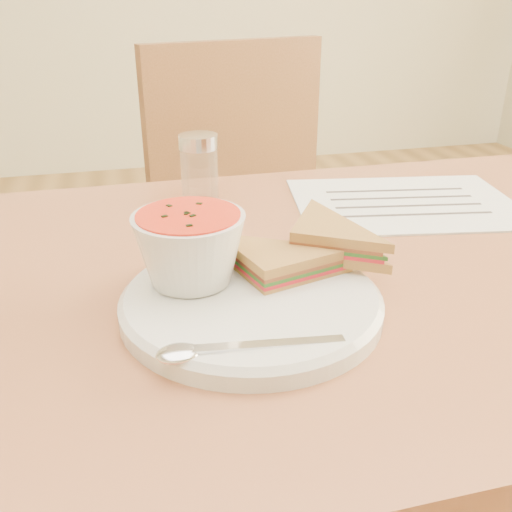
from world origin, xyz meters
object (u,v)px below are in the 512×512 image
object	(u,v)px
plate	(251,303)
soup_bowl	(190,252)
dining_table	(318,486)
condiment_shaker	(199,169)
chair_far	(278,279)

from	to	relation	value
plate	soup_bowl	bearing A→B (deg)	145.80
dining_table	condiment_shaker	xyz separation A→B (m)	(-0.12, 0.23, 0.43)
soup_bowl	dining_table	bearing A→B (deg)	17.53
chair_far	soup_bowl	bearing A→B (deg)	49.38
plate	dining_table	bearing A→B (deg)	36.89
soup_bowl	condiment_shaker	size ratio (longest dim) A/B	1.10
dining_table	condiment_shaker	distance (m)	0.50
chair_far	plate	size ratio (longest dim) A/B	3.62
plate	soup_bowl	size ratio (longest dim) A/B	2.33
chair_far	soup_bowl	xyz separation A→B (m)	(-0.25, -0.53, 0.33)
chair_far	condiment_shaker	size ratio (longest dim) A/B	9.22
chair_far	plate	distance (m)	0.66
dining_table	soup_bowl	xyz separation A→B (m)	(-0.18, -0.06, 0.43)
chair_far	soup_bowl	size ratio (longest dim) A/B	8.41
dining_table	plate	distance (m)	0.41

